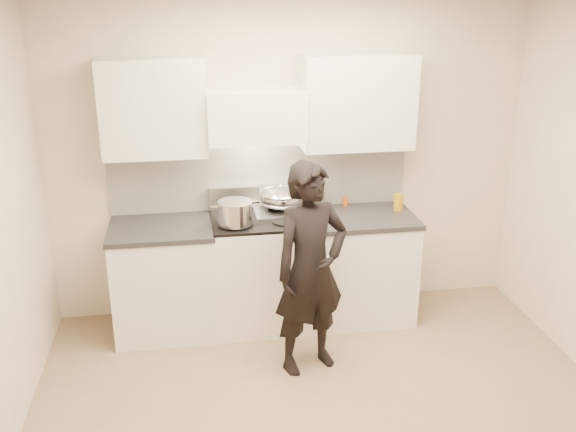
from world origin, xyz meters
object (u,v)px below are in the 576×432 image
Objects in this scene: wok at (281,198)px; person at (311,269)px; utensil_crock at (318,198)px; counter_right at (357,266)px; stove at (260,271)px.

wok is 0.91m from person.
wok is at bearing -172.55° from utensil_crock.
wok is (-0.63, 0.14, 0.60)m from counter_right.
stove is 2.86× the size of utensil_crock.
utensil_crock is at bearing 19.67° from stove.
utensil_crock reaches higher than wok.
counter_right is at bearing -31.07° from utensil_crock.
utensil_crock is (-0.31, 0.19, 0.56)m from counter_right.
counter_right is at bearing 0.00° from stove.
utensil_crock is 0.21× the size of person.
counter_right is 2.74× the size of utensil_crock.
utensil_crock reaches higher than stove.
utensil_crock is (0.52, 0.19, 0.55)m from stove.
person reaches higher than stove.
person is at bearing -84.25° from wok.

